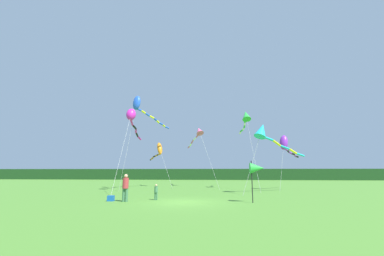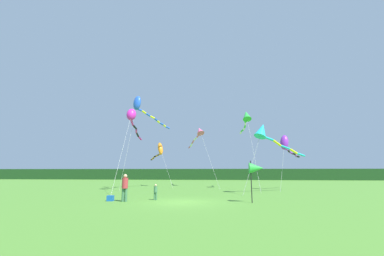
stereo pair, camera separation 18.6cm
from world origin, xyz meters
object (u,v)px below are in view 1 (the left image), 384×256
(banner_flag_pole, at_px, (257,168))
(kite_rainbow, at_px, (198,133))
(kite_orange, at_px, (159,150))
(kite_cyan, at_px, (265,133))
(kite_magenta, at_px, (132,118))
(cooler_box, at_px, (111,198))
(kite_green, at_px, (246,117))
(kite_purple, at_px, (285,144))
(kite_blue, at_px, (140,106))
(person_child, at_px, (156,191))
(person_adult, at_px, (125,186))

(banner_flag_pole, relative_size, kite_rainbow, 0.28)
(kite_orange, bearing_deg, kite_rainbow, 3.54)
(kite_cyan, bearing_deg, kite_magenta, 173.97)
(cooler_box, distance_m, kite_green, 17.99)
(kite_purple, distance_m, kite_blue, 16.55)
(person_child, xyz_separation_m, kite_cyan, (8.76, 5.57, 4.86))
(cooler_box, relative_size, kite_rainbow, 0.04)
(kite_purple, distance_m, kite_cyan, 5.45)
(kite_cyan, xyz_separation_m, kite_magenta, (-13.14, 1.39, 2.01))
(kite_purple, bearing_deg, banner_flag_pole, -114.12)
(kite_purple, distance_m, kite_green, 5.26)
(cooler_box, relative_size, kite_green, 0.04)
(kite_rainbow, bearing_deg, kite_orange, -176.46)
(person_child, bearing_deg, kite_rainbow, 82.78)
(kite_orange, bearing_deg, kite_blue, -98.62)
(person_child, distance_m, kite_purple, 16.08)
(kite_orange, bearing_deg, cooler_box, -88.51)
(banner_flag_pole, height_order, kite_green, kite_green)
(kite_green, height_order, kite_blue, kite_blue)
(person_child, bearing_deg, kite_orange, 102.30)
(banner_flag_pole, bearing_deg, kite_green, 85.19)
(kite_green, height_order, kite_orange, kite_green)
(kite_purple, bearing_deg, kite_cyan, -123.39)
(banner_flag_pole, height_order, kite_magenta, kite_magenta)
(person_adult, distance_m, kite_green, 17.22)
(banner_flag_pole, xyz_separation_m, kite_cyan, (1.97, 6.53, 3.31))
(kite_cyan, xyz_separation_m, kite_orange, (-12.05, 9.50, -0.66))
(person_child, relative_size, kite_purple, 0.18)
(kite_magenta, relative_size, kite_blue, 0.99)
(kite_purple, height_order, kite_orange, kite_purple)
(person_adult, bearing_deg, kite_green, 52.00)
(person_adult, xyz_separation_m, kite_rainbow, (3.75, 16.52, 6.10))
(kite_blue, bearing_deg, kite_green, 9.90)
(person_child, height_order, kite_purple, kite_purple)
(person_child, height_order, kite_green, kite_green)
(cooler_box, bearing_deg, banner_flag_pole, -0.71)
(person_adult, xyz_separation_m, person_child, (1.80, 1.12, -0.39))
(banner_flag_pole, xyz_separation_m, kite_rainbow, (-4.85, 16.36, 4.94))
(kite_cyan, relative_size, kite_magenta, 0.69)
(kite_rainbow, distance_m, kite_cyan, 12.07)
(kite_purple, bearing_deg, kite_rainbow, 151.60)
(kite_purple, relative_size, kite_blue, 0.57)
(kite_purple, xyz_separation_m, kite_cyan, (-2.98, -4.53, 0.56))
(person_adult, bearing_deg, banner_flag_pole, 1.07)
(kite_orange, xyz_separation_m, kite_magenta, (-1.09, -8.11, 2.67))
(cooler_box, distance_m, kite_purple, 18.86)
(kite_rainbow, height_order, kite_blue, kite_blue)
(kite_rainbow, distance_m, kite_magenta, 10.55)
(kite_purple, distance_m, kite_orange, 15.84)
(kite_rainbow, height_order, kite_orange, kite_rainbow)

